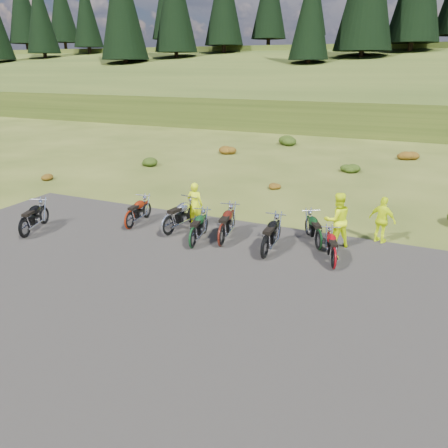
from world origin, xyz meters
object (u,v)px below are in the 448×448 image
at_px(motorcycle_7, 318,250).
at_px(person_middle, 195,205).
at_px(motorcycle_0, 26,238).
at_px(motorcycle_3, 169,236).

bearing_deg(motorcycle_7, person_middle, 56.58).
relative_size(motorcycle_7, person_middle, 1.18).
relative_size(motorcycle_0, motorcycle_7, 1.06).
relative_size(motorcycle_3, motorcycle_7, 1.15).
xyz_separation_m(motorcycle_7, person_middle, (-4.82, 0.43, 0.84)).
bearing_deg(motorcycle_7, motorcycle_3, 71.68).
height_order(motorcycle_0, motorcycle_3, motorcycle_3).
xyz_separation_m(motorcycle_0, person_middle, (4.95, 3.57, 0.84)).
bearing_deg(motorcycle_0, person_middle, -72.39).
relative_size(motorcycle_0, person_middle, 1.25).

